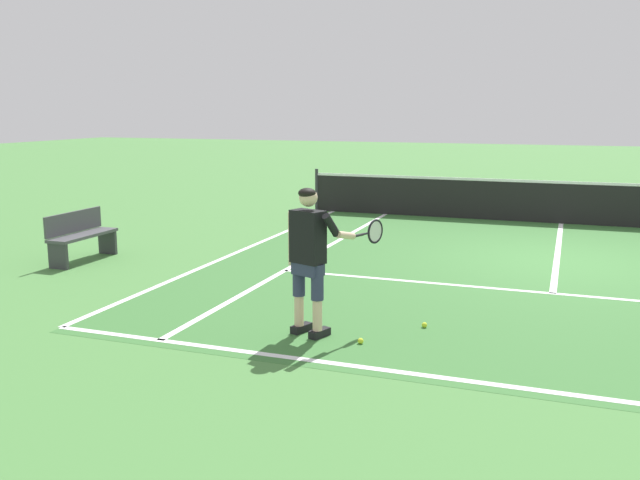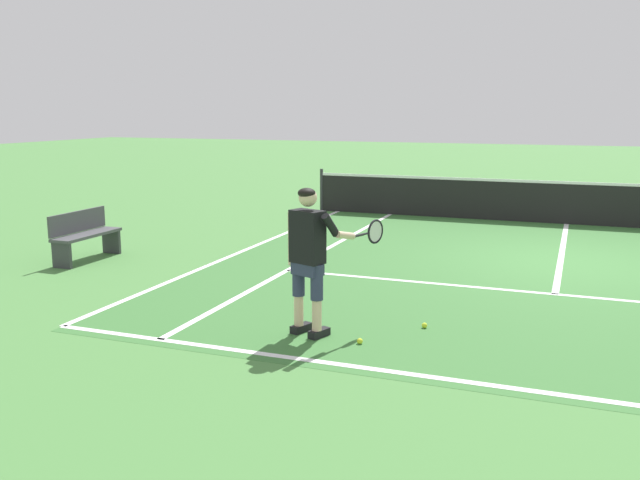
{
  "view_description": "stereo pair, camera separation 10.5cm",
  "coord_description": "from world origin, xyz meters",
  "views": [
    {
      "loc": [
        0.12,
        -12.28,
        2.58
      ],
      "look_at": [
        -2.61,
        -4.8,
        1.05
      ],
      "focal_mm": 38.57,
      "sensor_mm": 36.0,
      "label": 1
    },
    {
      "loc": [
        0.22,
        -12.24,
        2.58
      ],
      "look_at": [
        -2.61,
        -4.8,
        1.05
      ],
      "focal_mm": 38.57,
      "sensor_mm": 36.0,
      "label": 2
    }
  ],
  "objects": [
    {
      "name": "line_singles_left",
      "position": [
        -4.12,
        -0.93,
        0.0
      ],
      "size": [
        0.1,
        10.03,
        0.01
      ],
      "primitive_type": "cube",
      "color": "white",
      "rests_on": "ground"
    },
    {
      "name": "tennis_ball_near_feet",
      "position": [
        -1.95,
        -5.27,
        0.03
      ],
      "size": [
        0.07,
        0.07,
        0.07
      ],
      "primitive_type": "sphere",
      "color": "#CCE02D",
      "rests_on": "ground"
    },
    {
      "name": "court_inner_surface",
      "position": [
        0.0,
        -0.93,
        0.0
      ],
      "size": [
        10.98,
        10.43,
        0.0
      ],
      "primitive_type": "cube",
      "color": "#387033",
      "rests_on": "ground"
    },
    {
      "name": "tennis_ball_by_baseline",
      "position": [
        -1.4,
        -4.46,
        0.03
      ],
      "size": [
        0.07,
        0.07,
        0.07
      ],
      "primitive_type": "sphere",
      "color": "#CCE02D",
      "rests_on": "ground"
    },
    {
      "name": "ground_plane",
      "position": [
        0.0,
        0.0,
        0.0
      ],
      "size": [
        80.0,
        80.0,
        0.0
      ],
      "primitive_type": "plane",
      "color": "#477F3D"
    },
    {
      "name": "line_service",
      "position": [
        0.0,
        -2.32,
        0.0
      ],
      "size": [
        8.23,
        0.1,
        0.01
      ],
      "primitive_type": "cube",
      "color": "white",
      "rests_on": "ground"
    },
    {
      "name": "courtside_bench",
      "position": [
        -7.68,
        -2.84,
        0.45
      ],
      "size": [
        0.4,
        1.4,
        0.85
      ],
      "color": "#47474C",
      "rests_on": "ground"
    },
    {
      "name": "tennis_player",
      "position": [
        -2.59,
        -5.17,
        0.99
      ],
      "size": [
        0.93,
        1.01,
        1.71
      ],
      "color": "black",
      "rests_on": "ground"
    },
    {
      "name": "line_centre_service",
      "position": [
        0.0,
        0.88,
        0.0
      ],
      "size": [
        0.1,
        6.4,
        0.01
      ],
      "primitive_type": "cube",
      "color": "white",
      "rests_on": "ground"
    },
    {
      "name": "line_doubles_left",
      "position": [
        -5.49,
        -0.93,
        0.0
      ],
      "size": [
        0.1,
        10.03,
        0.01
      ],
      "primitive_type": "cube",
      "color": "white",
      "rests_on": "ground"
    },
    {
      "name": "line_baseline",
      "position": [
        0.0,
        -5.95,
        0.0
      ],
      "size": [
        10.98,
        0.1,
        0.01
      ],
      "primitive_type": "cube",
      "color": "white",
      "rests_on": "ground"
    },
    {
      "name": "tennis_net",
      "position": [
        0.0,
        4.08,
        0.5
      ],
      "size": [
        11.96,
        0.08,
        1.07
      ],
      "color": "#333338",
      "rests_on": "ground"
    }
  ]
}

